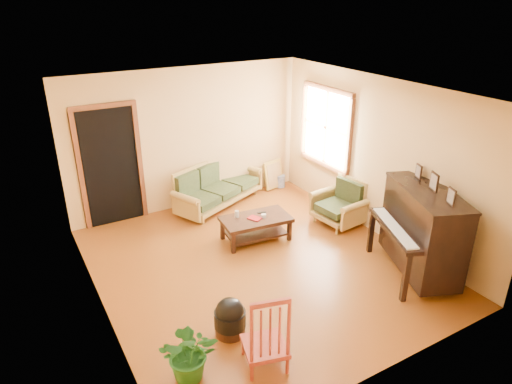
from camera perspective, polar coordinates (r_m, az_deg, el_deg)
floor at (r=6.97m, az=0.21°, el=-9.02°), size 5.00×5.00×0.00m
doorway at (r=8.16m, az=-17.67°, el=2.93°), size 1.08×0.16×2.05m
window at (r=8.50m, az=8.76°, el=7.99°), size 0.12×1.36×1.46m
sofa at (r=8.68m, az=-4.65°, el=0.86°), size 2.05×1.49×0.81m
coffee_table at (r=7.52m, az=-0.02°, el=-4.59°), size 1.17×0.72×0.41m
armchair at (r=8.07m, az=10.23°, el=-1.34°), size 0.85×0.89×0.81m
piano at (r=6.89m, az=20.05°, el=-4.78°), size 1.37×1.70×1.30m
footstool at (r=5.65m, az=-3.26°, el=-15.81°), size 0.48×0.48×0.36m
red_chair at (r=5.07m, az=1.12°, el=-16.63°), size 0.58×0.61×0.99m
leaning_frame at (r=9.42m, az=2.20°, el=2.21°), size 0.48×0.20×0.62m
ceramic_crock at (r=9.58m, az=3.04°, el=1.39°), size 0.23×0.23×0.26m
potted_plant at (r=5.08m, az=-8.23°, el=-19.21°), size 0.77×0.73×0.67m
book at (r=7.32m, az=-0.50°, el=-3.55°), size 0.23×0.25×0.02m
candle at (r=7.42m, az=-2.41°, el=-2.76°), size 0.09×0.09×0.12m
glass_jar at (r=7.42m, az=0.96°, el=-2.99°), size 0.10×0.10×0.06m
remote at (r=7.58m, az=0.70°, el=-2.57°), size 0.15×0.06×0.01m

